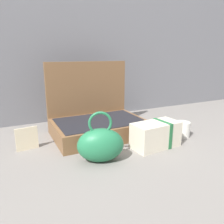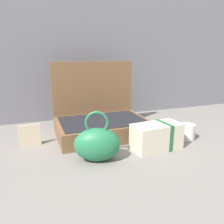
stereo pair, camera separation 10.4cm
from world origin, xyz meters
The scene contains 7 objects.
ground_plane centered at (0.00, 0.00, 0.00)m, with size 6.00×6.00×0.00m, color slate.
back_wall centered at (0.00, 0.58, 0.70)m, with size 3.20×0.06×1.40m, color slate.
open_suitcase centered at (0.01, 0.19, 0.08)m, with size 0.50×0.35×0.40m.
teal_pouch_handbag centered at (-0.10, -0.13, 0.08)m, with size 0.22×0.17×0.22m.
cream_toiletry_bag centered at (0.20, -0.11, 0.06)m, with size 0.25×0.14×0.13m.
coffee_mug centered at (0.42, -0.06, 0.04)m, with size 0.11×0.08×0.08m.
info_card_left centered at (-0.37, 0.13, 0.06)m, with size 0.10×0.01×0.11m, color beige.
Camera 1 is at (-0.44, -0.92, 0.44)m, focal length 35.47 mm.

